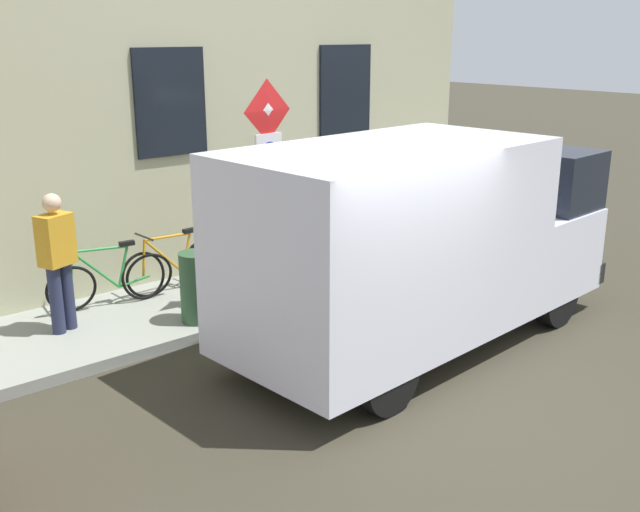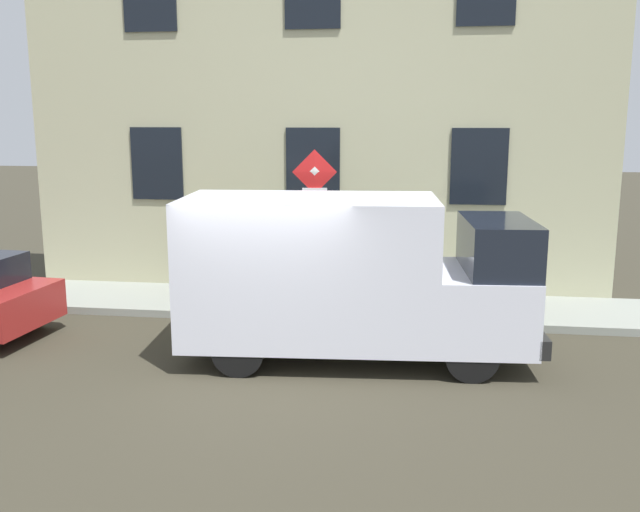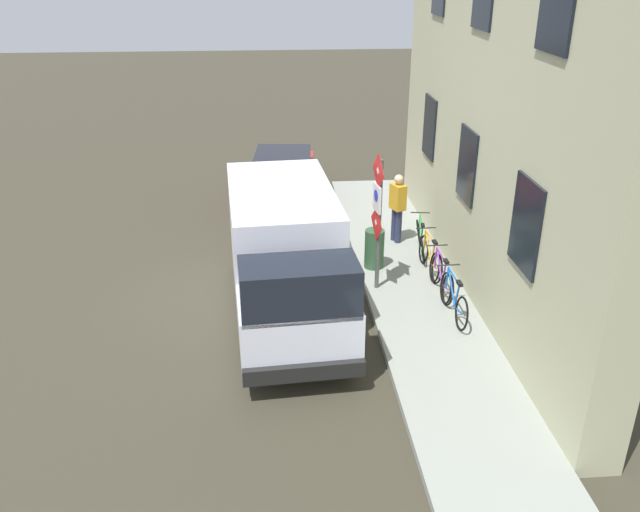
{
  "view_description": "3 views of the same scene",
  "coord_description": "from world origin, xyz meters",
  "px_view_note": "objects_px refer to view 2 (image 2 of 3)",
  "views": [
    {
      "loc": [
        -4.98,
        5.17,
        3.66
      ],
      "look_at": [
        1.61,
        -0.35,
        1.05
      ],
      "focal_mm": 41.46,
      "sensor_mm": 36.0,
      "label": 1
    },
    {
      "loc": [
        -9.7,
        -2.12,
        3.69
      ],
      "look_at": [
        1.37,
        -0.58,
        1.46
      ],
      "focal_mm": 39.47,
      "sensor_mm": 36.0,
      "label": 2
    },
    {
      "loc": [
        0.42,
        -12.7,
        6.63
      ],
      "look_at": [
        1.38,
        -0.87,
        1.18
      ],
      "focal_mm": 36.86,
      "sensor_mm": 36.0,
      "label": 3
    }
  ],
  "objects_px": {
    "bicycle_blue": "(389,279)",
    "bicycle_purple": "(340,278)",
    "pedestrian": "(199,251)",
    "litter_bin": "(261,286)",
    "bicycle_orange": "(292,276)",
    "delivery_van": "(349,274)",
    "sign_post_stacked": "(315,215)",
    "bicycle_green": "(245,275)"
  },
  "relations": [
    {
      "from": "bicycle_blue",
      "to": "bicycle_purple",
      "type": "distance_m",
      "value": 0.98
    },
    {
      "from": "pedestrian",
      "to": "litter_bin",
      "type": "xyz_separation_m",
      "value": [
        -0.78,
        -1.44,
        -0.48
      ]
    },
    {
      "from": "bicycle_blue",
      "to": "bicycle_orange",
      "type": "bearing_deg",
      "value": -1.72
    },
    {
      "from": "delivery_van",
      "to": "bicycle_blue",
      "type": "xyz_separation_m",
      "value": [
        3.26,
        -0.49,
        -0.82
      ]
    },
    {
      "from": "bicycle_purple",
      "to": "sign_post_stacked",
      "type": "bearing_deg",
      "value": 75.9
    },
    {
      "from": "sign_post_stacked",
      "to": "bicycle_blue",
      "type": "bearing_deg",
      "value": -43.8
    },
    {
      "from": "delivery_van",
      "to": "bicycle_orange",
      "type": "relative_size",
      "value": 3.19
    },
    {
      "from": "pedestrian",
      "to": "bicycle_purple",
      "type": "bearing_deg",
      "value": 77.05
    },
    {
      "from": "bicycle_purple",
      "to": "bicycle_orange",
      "type": "distance_m",
      "value": 0.98
    },
    {
      "from": "delivery_van",
      "to": "bicycle_purple",
      "type": "relative_size",
      "value": 3.19
    },
    {
      "from": "sign_post_stacked",
      "to": "bicycle_orange",
      "type": "relative_size",
      "value": 1.67
    },
    {
      "from": "bicycle_blue",
      "to": "bicycle_green",
      "type": "xyz_separation_m",
      "value": [
        0.0,
        2.94,
        0.0
      ]
    },
    {
      "from": "delivery_van",
      "to": "bicycle_orange",
      "type": "distance_m",
      "value": 3.67
    },
    {
      "from": "bicycle_green",
      "to": "bicycle_orange",
      "type": "bearing_deg",
      "value": -172.36
    },
    {
      "from": "sign_post_stacked",
      "to": "litter_bin",
      "type": "height_order",
      "value": "sign_post_stacked"
    },
    {
      "from": "bicycle_orange",
      "to": "bicycle_blue",
      "type": "bearing_deg",
      "value": 177.32
    },
    {
      "from": "delivery_van",
      "to": "bicycle_green",
      "type": "bearing_deg",
      "value": 122.82
    },
    {
      "from": "bicycle_orange",
      "to": "bicycle_purple",
      "type": "bearing_deg",
      "value": 177.33
    },
    {
      "from": "litter_bin",
      "to": "bicycle_green",
      "type": "bearing_deg",
      "value": 27.0
    },
    {
      "from": "bicycle_blue",
      "to": "bicycle_purple",
      "type": "height_order",
      "value": "same"
    },
    {
      "from": "bicycle_blue",
      "to": "pedestrian",
      "type": "relative_size",
      "value": 1.0
    },
    {
      "from": "delivery_van",
      "to": "pedestrian",
      "type": "bearing_deg",
      "value": 135.0
    },
    {
      "from": "bicycle_blue",
      "to": "bicycle_purple",
      "type": "xyz_separation_m",
      "value": [
        0.0,
        0.98,
        0.0
      ]
    },
    {
      "from": "bicycle_purple",
      "to": "bicycle_orange",
      "type": "bearing_deg",
      "value": -0.89
    },
    {
      "from": "sign_post_stacked",
      "to": "delivery_van",
      "type": "relative_size",
      "value": 0.52
    },
    {
      "from": "bicycle_green",
      "to": "litter_bin",
      "type": "relative_size",
      "value": 1.9
    },
    {
      "from": "bicycle_green",
      "to": "pedestrian",
      "type": "bearing_deg",
      "value": 35.15
    },
    {
      "from": "bicycle_orange",
      "to": "litter_bin",
      "type": "height_order",
      "value": "litter_bin"
    },
    {
      "from": "delivery_van",
      "to": "bicycle_purple",
      "type": "bearing_deg",
      "value": 94.47
    },
    {
      "from": "delivery_van",
      "to": "litter_bin",
      "type": "relative_size",
      "value": 6.07
    },
    {
      "from": "pedestrian",
      "to": "sign_post_stacked",
      "type": "bearing_deg",
      "value": 47.73
    },
    {
      "from": "bicycle_blue",
      "to": "bicycle_purple",
      "type": "bearing_deg",
      "value": -1.73
    },
    {
      "from": "bicycle_blue",
      "to": "litter_bin",
      "type": "height_order",
      "value": "litter_bin"
    },
    {
      "from": "bicycle_orange",
      "to": "pedestrian",
      "type": "relative_size",
      "value": 1.0
    },
    {
      "from": "bicycle_orange",
      "to": "delivery_van",
      "type": "bearing_deg",
      "value": 111.6
    },
    {
      "from": "bicycle_green",
      "to": "pedestrian",
      "type": "xyz_separation_m",
      "value": [
        -0.43,
        0.82,
        0.56
      ]
    },
    {
      "from": "sign_post_stacked",
      "to": "pedestrian",
      "type": "bearing_deg",
      "value": 69.38
    },
    {
      "from": "delivery_van",
      "to": "pedestrian",
      "type": "relative_size",
      "value": 3.17
    },
    {
      "from": "pedestrian",
      "to": "litter_bin",
      "type": "distance_m",
      "value": 1.7
    },
    {
      "from": "sign_post_stacked",
      "to": "pedestrian",
      "type": "relative_size",
      "value": 1.66
    },
    {
      "from": "sign_post_stacked",
      "to": "bicycle_blue",
      "type": "height_order",
      "value": "sign_post_stacked"
    },
    {
      "from": "bicycle_orange",
      "to": "bicycle_green",
      "type": "bearing_deg",
      "value": -2.75
    }
  ]
}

